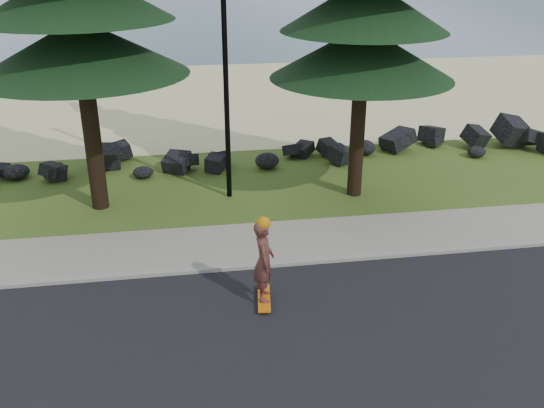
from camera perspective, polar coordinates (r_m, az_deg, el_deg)
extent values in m
plane|color=#3D5C1C|center=(14.20, -2.84, -4.27)|extent=(160.00, 160.00, 0.00)
cube|color=black|center=(10.48, -0.01, -15.82)|extent=(160.00, 7.00, 0.02)
cube|color=gray|center=(13.40, -2.41, -5.88)|extent=(160.00, 0.20, 0.10)
cube|color=gray|center=(14.36, -2.93, -3.75)|extent=(160.00, 2.00, 0.08)
cube|color=beige|center=(27.80, -6.20, 9.89)|extent=(160.00, 15.00, 0.01)
cube|color=#335763|center=(63.82, -8.16, 17.74)|extent=(160.00, 58.00, 0.01)
cylinder|color=black|center=(15.93, -4.45, 14.11)|extent=(0.14, 0.14, 8.00)
cube|color=orange|center=(12.21, -0.76, -8.84)|extent=(0.37, 1.02, 0.03)
imported|color=brown|center=(11.77, -0.78, -5.35)|extent=(0.47, 0.65, 1.67)
sphere|color=#C8790B|center=(11.40, -0.80, -1.84)|extent=(0.27, 0.27, 0.27)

